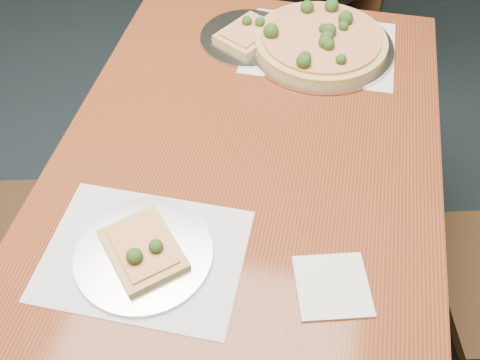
% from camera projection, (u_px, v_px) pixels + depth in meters
% --- Properties ---
extents(ground, '(8.00, 8.00, 0.00)m').
position_uv_depth(ground, '(153.00, 341.00, 1.75)').
color(ground, black).
rests_on(ground, ground).
extents(dining_table, '(0.90, 1.50, 0.75)m').
position_uv_depth(dining_table, '(240.00, 205.00, 1.28)').
color(dining_table, '#5E2612').
rests_on(dining_table, ground).
extents(chair_far, '(0.54, 0.54, 0.91)m').
position_uv_depth(chair_far, '(319.00, 7.00, 2.08)').
color(chair_far, black).
rests_on(chair_far, ground).
extents(placemat_main, '(0.42, 0.32, 0.00)m').
position_uv_depth(placemat_main, '(320.00, 48.00, 1.53)').
color(placemat_main, white).
rests_on(placemat_main, dining_table).
extents(placemat_near, '(0.40, 0.30, 0.00)m').
position_uv_depth(placemat_near, '(144.00, 255.00, 1.08)').
color(placemat_near, white).
rests_on(placemat_near, dining_table).
extents(pizza_pan, '(0.42, 0.42, 0.07)m').
position_uv_depth(pizza_pan, '(320.00, 41.00, 1.51)').
color(pizza_pan, silver).
rests_on(pizza_pan, dining_table).
extents(slice_plate_near, '(0.28, 0.28, 0.06)m').
position_uv_depth(slice_plate_near, '(143.00, 252.00, 1.07)').
color(slice_plate_near, silver).
rests_on(slice_plate_near, dining_table).
extents(slice_plate_far, '(0.28, 0.28, 0.06)m').
position_uv_depth(slice_plate_far, '(249.00, 35.00, 1.55)').
color(slice_plate_far, silver).
rests_on(slice_plate_far, dining_table).
extents(napkin, '(0.17, 0.17, 0.01)m').
position_uv_depth(napkin, '(332.00, 286.00, 1.03)').
color(napkin, white).
rests_on(napkin, dining_table).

